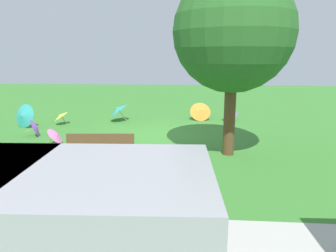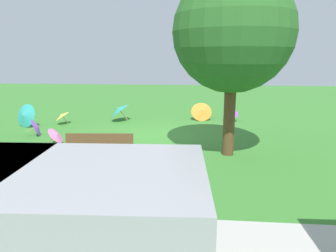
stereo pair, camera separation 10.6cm
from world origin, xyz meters
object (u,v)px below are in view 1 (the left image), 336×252
(park_bench, at_px, (102,150))
(parasol_pink_0, at_px, (56,135))
(parasol_orange_1, at_px, (201,111))
(parasol_purple_1, at_px, (231,112))
(parasol_yellow_0, at_px, (61,115))
(parasol_teal_1, at_px, (118,109))
(shade_tree, at_px, (233,33))
(parasol_teal_0, at_px, (23,116))
(parasol_purple_0, at_px, (36,127))

(park_bench, relative_size, parasol_pink_0, 2.75)
(parasol_orange_1, height_order, parasol_purple_1, parasol_orange_1)
(park_bench, xyz_separation_m, parasol_yellow_0, (3.11, -4.79, -0.10))
(parasol_yellow_0, bearing_deg, parasol_orange_1, -166.80)
(parasol_pink_0, bearing_deg, parasol_purple_1, -145.48)
(parasol_orange_1, bearing_deg, parasol_pink_0, 42.37)
(parasol_purple_1, distance_m, parasol_yellow_0, 7.00)
(parasol_yellow_0, bearing_deg, parasol_teal_1, -158.13)
(park_bench, relative_size, parasol_orange_1, 1.73)
(parasol_orange_1, bearing_deg, park_bench, 67.46)
(parasol_pink_0, xyz_separation_m, parasol_orange_1, (-4.57, -4.17, 0.10))
(shade_tree, distance_m, parasol_teal_1, 6.58)
(shade_tree, height_order, parasol_orange_1, shade_tree)
(parasol_pink_0, relative_size, parasol_orange_1, 0.63)
(parasol_teal_1, distance_m, parasol_purple_1, 4.77)
(parasol_orange_1, xyz_separation_m, parasol_purple_1, (-1.26, 0.16, -0.01))
(park_bench, xyz_separation_m, shade_tree, (-3.19, -1.37, 2.81))
(parasol_teal_0, bearing_deg, parasol_orange_1, -164.00)
(parasol_teal_0, relative_size, parasol_purple_1, 1.49)
(parasol_teal_0, distance_m, parasol_purple_0, 1.69)
(park_bench, distance_m, parasol_orange_1, 6.62)
(park_bench, relative_size, shade_tree, 0.34)
(park_bench, height_order, parasol_teal_0, parasol_teal_0)
(parasol_orange_1, relative_size, parasol_purple_1, 1.39)
(parasol_teal_0, distance_m, parasol_pink_0, 3.17)
(parasol_purple_0, relative_size, parasol_purple_1, 1.05)
(park_bench, bearing_deg, shade_tree, -156.73)
(parasol_teal_0, bearing_deg, parasol_purple_1, -167.45)
(shade_tree, xyz_separation_m, parasol_teal_0, (7.49, -2.78, -2.82))
(parasol_purple_0, xyz_separation_m, parasol_purple_1, (-6.95, -3.04, 0.08))
(park_bench, bearing_deg, parasol_teal_1, -80.34)
(parasol_teal_0, distance_m, parasol_teal_1, 3.66)
(parasol_teal_0, xyz_separation_m, parasol_purple_1, (-8.10, -1.80, -0.07))
(parasol_orange_1, relative_size, parasol_yellow_0, 1.28)
(parasol_orange_1, bearing_deg, shade_tree, 97.85)
(parasol_purple_1, bearing_deg, shade_tree, 82.44)
(parasol_purple_0, distance_m, parasol_purple_1, 7.59)
(parasol_purple_1, xyz_separation_m, parasol_yellow_0, (6.90, 1.17, -0.02))
(parasol_teal_1, bearing_deg, park_bench, 99.66)
(parasol_pink_0, relative_size, parasol_purple_1, 0.88)
(parasol_teal_0, bearing_deg, shade_tree, 159.66)
(shade_tree, bearing_deg, parasol_pink_0, -6.24)
(park_bench, height_order, parasol_teal_1, park_bench)
(parasol_purple_0, bearing_deg, parasol_teal_1, -128.73)
(parasol_teal_1, height_order, parasol_yellow_0, parasol_teal_1)
(parasol_orange_1, distance_m, parasol_purple_1, 1.27)
(parasol_yellow_0, bearing_deg, parasol_pink_0, 110.71)
(parasol_pink_0, bearing_deg, parasol_orange_1, -137.63)
(shade_tree, distance_m, parasol_pink_0, 6.04)
(parasol_teal_0, height_order, parasol_yellow_0, parasol_teal_0)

